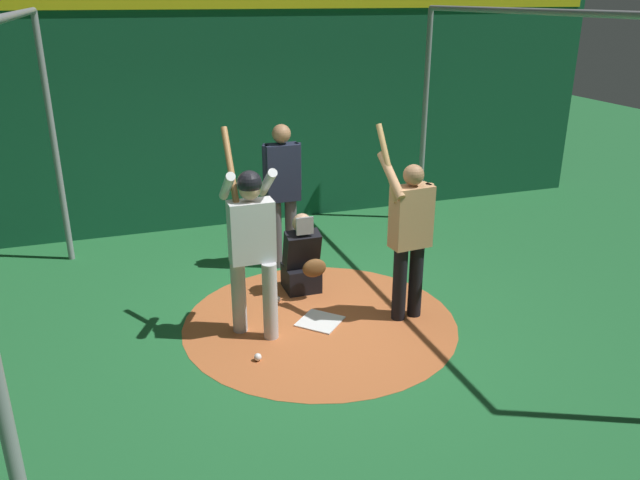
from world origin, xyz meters
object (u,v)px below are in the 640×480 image
(catcher, at_px, (302,261))
(baseball_2, at_px, (277,299))
(home_plate, at_px, (320,321))
(visitor, at_px, (410,231))
(baseball_1, at_px, (258,357))
(umpire, at_px, (283,188))
(batter, at_px, (251,238))
(baseball_0, at_px, (308,288))

(catcher, distance_m, baseball_2, 0.55)
(home_plate, relative_size, visitor, 0.20)
(home_plate, bearing_deg, baseball_1, -56.60)
(umpire, xyz_separation_m, baseball_2, (1.01, -0.37, -1.00))
(batter, distance_m, umpire, 1.79)
(home_plate, bearing_deg, batter, -89.27)
(catcher, bearing_deg, home_plate, -4.04)
(baseball_2, bearing_deg, baseball_0, 110.74)
(batter, xyz_separation_m, umpire, (-1.61, 0.77, -0.02))
(batter, relative_size, visitor, 1.01)
(home_plate, xyz_separation_m, baseball_2, (-0.59, -0.32, 0.03))
(baseball_1, bearing_deg, catcher, 147.05)
(baseball_2, bearing_deg, home_plate, 28.03)
(home_plate, xyz_separation_m, catcher, (-0.81, 0.06, 0.37))
(visitor, xyz_separation_m, baseball_0, (-0.93, -0.82, -0.95))
(batter, bearing_deg, baseball_0, 132.73)
(batter, bearing_deg, catcher, 136.55)
(baseball_0, distance_m, baseball_1, 1.59)
(visitor, bearing_deg, batter, -101.41)
(batter, height_order, umpire, batter)
(baseball_0, bearing_deg, batter, -47.27)
(baseball_0, bearing_deg, baseball_2, -69.26)
(home_plate, xyz_separation_m, baseball_0, (-0.75, 0.11, 0.03))
(visitor, distance_m, baseball_2, 1.74)
(baseball_1, distance_m, baseball_2, 1.23)
(batter, distance_m, catcher, 1.31)
(batter, distance_m, visitor, 1.65)
(home_plate, bearing_deg, visitor, 79.44)
(catcher, relative_size, baseball_2, 13.13)
(home_plate, height_order, visitor, visitor)
(baseball_0, bearing_deg, visitor, 41.42)
(home_plate, relative_size, umpire, 0.23)
(catcher, bearing_deg, batter, -43.45)
(catcher, distance_m, baseball_0, 0.35)
(home_plate, height_order, baseball_2, baseball_2)
(batter, bearing_deg, umpire, 154.52)
(baseball_1, bearing_deg, umpire, 157.97)
(umpire, bearing_deg, batter, -25.48)
(home_plate, distance_m, catcher, 0.89)
(home_plate, relative_size, batter, 0.20)
(umpire, distance_m, baseball_0, 1.32)
(catcher, height_order, baseball_2, catcher)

